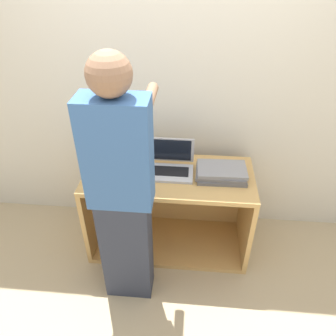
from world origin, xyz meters
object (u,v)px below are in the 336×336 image
Objects in this scene: laptop_stack_right at (221,173)px; laptop_open at (170,165)px; laptop_stack_left at (118,167)px; person at (122,194)px.

laptop_open is at bearing 173.18° from laptop_stack_right.
laptop_stack_left is at bearing -172.75° from laptop_open.
laptop_open is at bearing 63.89° from person.
laptop_stack_left is at bearing -179.81° from laptop_stack_right.
laptop_stack_left is 0.21× the size of person.
laptop_open is 0.97× the size of laptop_stack_left.
laptop_open reaches higher than laptop_stack_right.
laptop_stack_right is at bearing 0.19° from laptop_stack_left.
laptop_stack_left is 0.99× the size of laptop_stack_right.
person reaches higher than laptop_stack_left.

